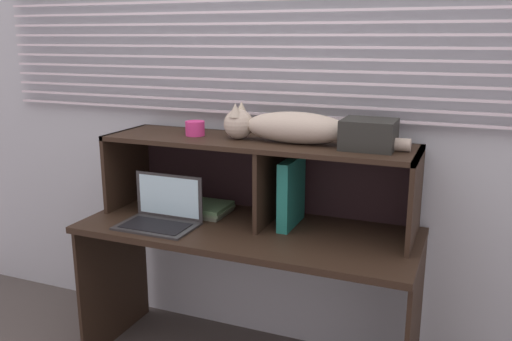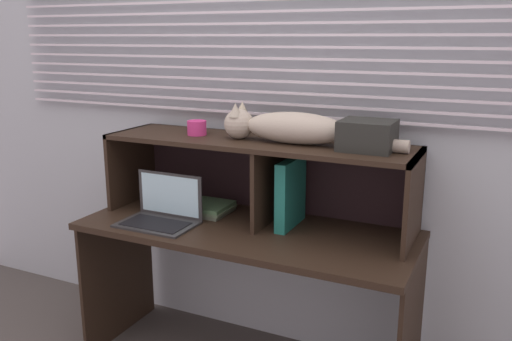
# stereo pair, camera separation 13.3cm
# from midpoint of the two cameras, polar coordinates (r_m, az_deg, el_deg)

# --- Properties ---
(back_panel_with_blinds) EXTENTS (4.40, 0.08, 2.50)m
(back_panel_with_blinds) POSITION_cam_midpoint_polar(r_m,az_deg,el_deg) (2.65, 3.72, 7.29)
(back_panel_with_blinds) COLOR #AEB8BC
(back_panel_with_blinds) RESTS_ON ground
(desk) EXTENTS (1.54, 0.62, 0.72)m
(desk) POSITION_cam_midpoint_polar(r_m,az_deg,el_deg) (2.51, 0.46, -8.92)
(desk) COLOR black
(desk) RESTS_ON ground
(hutch_shelf_unit) EXTENTS (1.46, 0.39, 0.39)m
(hutch_shelf_unit) POSITION_cam_midpoint_polar(r_m,az_deg,el_deg) (2.50, 1.99, 0.97)
(hutch_shelf_unit) COLOR black
(hutch_shelf_unit) RESTS_ON desk
(cat) EXTENTS (0.84, 0.16, 0.17)m
(cat) POSITION_cam_midpoint_polar(r_m,az_deg,el_deg) (2.39, 4.96, 4.56)
(cat) COLOR #B4A792
(cat) RESTS_ON hutch_shelf_unit
(laptop) EXTENTS (0.35, 0.23, 0.22)m
(laptop) POSITION_cam_midpoint_polar(r_m,az_deg,el_deg) (2.54, -8.51, -4.49)
(laptop) COLOR #2E2E2E
(laptop) RESTS_ON desk
(binder_upright) EXTENTS (0.05, 0.26, 0.31)m
(binder_upright) POSITION_cam_midpoint_polar(r_m,az_deg,el_deg) (2.45, 5.26, -2.40)
(binder_upright) COLOR #1D7061
(binder_upright) RESTS_ON desk
(book_stack) EXTENTS (0.20, 0.20, 0.05)m
(book_stack) POSITION_cam_midpoint_polar(r_m,az_deg,el_deg) (2.65, -3.52, -4.03)
(book_stack) COLOR #555F4C
(book_stack) RESTS_ON desk
(small_basket) EXTENTS (0.09, 0.09, 0.07)m
(small_basket) POSITION_cam_midpoint_polar(r_m,az_deg,el_deg) (2.59, -4.84, 4.53)
(small_basket) COLOR #CC3278
(small_basket) RESTS_ON hutch_shelf_unit
(storage_box) EXTENTS (0.22, 0.20, 0.12)m
(storage_box) POSITION_cam_midpoint_polar(r_m,az_deg,el_deg) (2.29, 13.38, 3.65)
(storage_box) COLOR #242621
(storage_box) RESTS_ON hutch_shelf_unit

